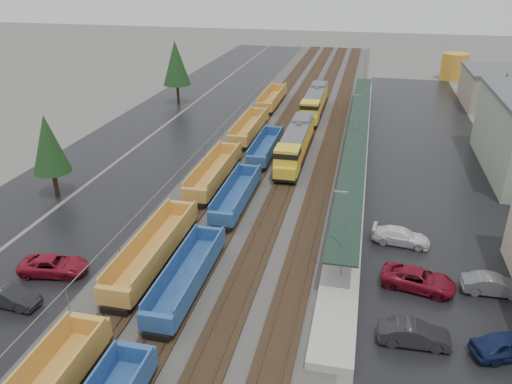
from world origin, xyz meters
TOP-DOWN VIEW (x-y plane):
  - ballast_strip at (0.00, 60.00)m, footprint 20.00×160.00m
  - trackbed at (-0.00, 60.00)m, footprint 14.60×160.00m
  - west_parking_lot at (-15.00, 60.00)m, footprint 10.00×160.00m
  - west_road at (-25.00, 60.00)m, footprint 9.00×160.00m
  - east_commuter_lot at (19.00, 50.00)m, footprint 16.00×100.00m
  - station_platform at (9.50, 50.01)m, footprint 3.00×80.00m
  - chainlink_fence at (-9.50, 58.44)m, footprint 0.08×160.04m
  - distant_hills at (44.79, 210.68)m, footprint 301.00×140.00m
  - tree_west_near at (-22.00, 30.00)m, footprint 3.96×3.96m
  - tree_west_far at (-23.00, 70.00)m, footprint 4.84×4.84m
  - tree_east at (28.00, 58.00)m, footprint 4.40×4.40m
  - locomotive_lead at (2.00, 45.73)m, footprint 2.80×18.46m
  - locomotive_trail at (2.00, 66.73)m, footprint 2.80×18.46m
  - well_string_yellow at (-6.00, 28.20)m, footprint 2.75×101.92m
  - well_string_blue at (-2.00, 16.58)m, footprint 2.53×73.00m
  - storage_tank at (28.07, 101.63)m, footprint 5.57×5.57m
  - parked_car_west_b at (-14.17, 11.78)m, footprint 1.92×4.69m
  - parked_car_west_c at (-13.37, 16.18)m, footprint 3.37×5.81m
  - parked_car_east_a at (14.75, 14.01)m, footprint 1.83×4.80m
  - parked_car_east_b at (15.45, 20.62)m, footprint 3.70×6.07m
  - parked_car_east_c at (14.39, 27.32)m, footprint 2.62×5.30m
  - parked_car_east_d at (20.60, 14.17)m, footprint 3.52×5.21m
  - parked_car_east_e at (20.98, 21.14)m, footprint 1.77×4.65m

SIDE VIEW (x-z plane):
  - distant_hills at x=44.79m, z-range -12.60..12.60m
  - west_parking_lot at x=-15.00m, z-range 0.00..0.02m
  - west_road at x=-25.00m, z-range 0.00..0.02m
  - east_commuter_lot at x=19.00m, z-range 0.00..0.02m
  - ballast_strip at x=0.00m, z-range 0.00..0.08m
  - trackbed at x=0.00m, z-range 0.05..0.27m
  - station_platform at x=9.50m, z-range -3.27..4.73m
  - parked_car_east_c at x=14.39m, z-range 0.00..1.48m
  - parked_car_west_b at x=-14.17m, z-range 0.00..1.51m
  - parked_car_east_e at x=20.98m, z-range 0.00..1.51m
  - parked_car_west_c at x=-13.37m, z-range 0.00..1.52m
  - parked_car_east_a at x=14.75m, z-range 0.00..1.56m
  - parked_car_east_b at x=15.45m, z-range 0.00..1.57m
  - parked_car_east_d at x=20.60m, z-range 0.00..1.65m
  - well_string_blue at x=-2.00m, z-range 0.01..2.25m
  - well_string_yellow at x=-6.00m, z-range -0.01..2.42m
  - chainlink_fence at x=-9.50m, z-range 0.60..2.62m
  - locomotive_lead at x=2.00m, z-range 0.16..4.34m
  - locomotive_trail at x=2.00m, z-range 0.16..4.34m
  - storage_tank at x=28.07m, z-range 0.00..5.57m
  - tree_west_near at x=-22.00m, z-range 1.32..10.32m
  - tree_east at x=28.00m, z-range 1.47..11.47m
  - tree_west_far at x=-23.00m, z-range 1.62..12.62m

